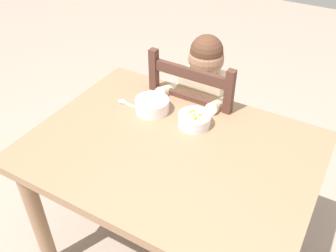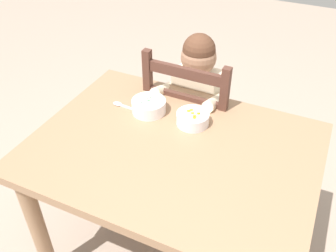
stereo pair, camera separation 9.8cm
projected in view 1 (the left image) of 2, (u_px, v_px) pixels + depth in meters
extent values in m
plane|color=tan|center=(171.00, 252.00, 1.90)|extent=(8.00, 8.00, 0.00)
cube|color=#9B7454|center=(171.00, 150.00, 1.47)|extent=(1.12, 0.84, 0.04)
cylinder|color=#9B7454|center=(38.00, 219.00, 1.65)|extent=(0.07, 0.07, 0.68)
cylinder|color=#9B7454|center=(127.00, 135.00, 2.12)|extent=(0.07, 0.07, 0.68)
cylinder|color=#9B7454|center=(297.00, 199.00, 1.74)|extent=(0.07, 0.07, 0.68)
cube|color=#512F25|center=(204.00, 124.00, 2.01)|extent=(0.43, 0.43, 0.02)
cube|color=#512F25|center=(244.00, 148.00, 2.21)|extent=(0.04, 0.04, 0.44)
cube|color=#512F25|center=(188.00, 128.00, 2.36)|extent=(0.04, 0.04, 0.44)
cube|color=#512F25|center=(218.00, 189.00, 1.95)|extent=(0.04, 0.04, 0.44)
cube|color=#512F25|center=(156.00, 163.00, 2.10)|extent=(0.04, 0.04, 0.44)
cube|color=#512F25|center=(226.00, 116.00, 1.66)|extent=(0.04, 0.04, 0.46)
cube|color=#512F25|center=(155.00, 93.00, 1.81)|extent=(0.04, 0.04, 0.46)
cube|color=#512F25|center=(190.00, 74.00, 1.64)|extent=(0.36, 0.03, 0.05)
cube|color=#512F25|center=(189.00, 100.00, 1.72)|extent=(0.36, 0.03, 0.05)
cube|color=beige|center=(203.00, 101.00, 1.89)|extent=(0.22, 0.14, 0.32)
sphere|color=#A47558|center=(206.00, 59.00, 1.75)|extent=(0.17, 0.17, 0.17)
sphere|color=brown|center=(207.00, 51.00, 1.72)|extent=(0.16, 0.16, 0.16)
cylinder|color=#3F4C72|center=(181.00, 166.00, 2.07)|extent=(0.07, 0.07, 0.46)
cylinder|color=#3F4C72|center=(199.00, 173.00, 2.02)|extent=(0.07, 0.07, 0.46)
cylinder|color=beige|center=(171.00, 89.00, 1.82)|extent=(0.06, 0.24, 0.13)
cylinder|color=beige|center=(220.00, 104.00, 1.72)|extent=(0.06, 0.24, 0.13)
cylinder|color=white|center=(152.00, 105.00, 1.63)|extent=(0.15, 0.15, 0.06)
cylinder|color=white|center=(152.00, 110.00, 1.65)|extent=(0.07, 0.07, 0.01)
cylinder|color=green|center=(152.00, 104.00, 1.63)|extent=(0.12, 0.12, 0.03)
sphere|color=green|center=(151.00, 101.00, 1.62)|extent=(0.01, 0.01, 0.01)
sphere|color=green|center=(145.00, 102.00, 1.61)|extent=(0.01, 0.01, 0.01)
sphere|color=#3C8E3B|center=(152.00, 98.00, 1.63)|extent=(0.01, 0.01, 0.01)
sphere|color=#2F8B32|center=(152.00, 101.00, 1.62)|extent=(0.01, 0.01, 0.01)
sphere|color=green|center=(154.00, 98.00, 1.64)|extent=(0.01, 0.01, 0.01)
cylinder|color=white|center=(194.00, 120.00, 1.55)|extent=(0.14, 0.14, 0.05)
cylinder|color=white|center=(194.00, 124.00, 1.57)|extent=(0.06, 0.06, 0.01)
cylinder|color=orange|center=(194.00, 118.00, 1.55)|extent=(0.11, 0.11, 0.03)
cube|color=orange|center=(200.00, 116.00, 1.54)|extent=(0.02, 0.02, 0.01)
cube|color=orange|center=(193.00, 112.00, 1.56)|extent=(0.02, 0.02, 0.01)
cube|color=orange|center=(191.00, 113.00, 1.56)|extent=(0.02, 0.02, 0.01)
cube|color=orange|center=(195.00, 120.00, 1.52)|extent=(0.02, 0.02, 0.01)
cube|color=orange|center=(194.00, 115.00, 1.54)|extent=(0.02, 0.02, 0.01)
cube|color=orange|center=(196.00, 118.00, 1.53)|extent=(0.02, 0.02, 0.01)
cube|color=silver|center=(134.00, 106.00, 1.67)|extent=(0.10, 0.02, 0.00)
ellipsoid|color=silver|center=(122.00, 101.00, 1.70)|extent=(0.05, 0.03, 0.01)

